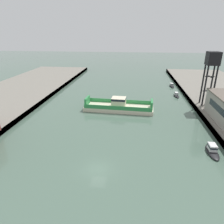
# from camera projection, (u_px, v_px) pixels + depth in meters

# --- Properties ---
(ground_plane) EXTENTS (400.00, 400.00, 0.00)m
(ground_plane) POSITION_uv_depth(u_px,v_px,m) (98.00, 169.00, 32.59)
(ground_plane) COLOR #4C6656
(chain_ferry) EXTENTS (19.46, 6.94, 3.67)m
(chain_ferry) POSITION_uv_depth(u_px,v_px,m) (119.00, 106.00, 56.81)
(chain_ferry) COLOR beige
(chain_ferry) RESTS_ON ground
(moored_boat_near_left) EXTENTS (1.76, 5.56, 1.27)m
(moored_boat_near_left) POSITION_uv_depth(u_px,v_px,m) (172.00, 85.00, 81.55)
(moored_boat_near_left) COLOR black
(moored_boat_near_left) RESTS_ON ground
(moored_boat_near_right) EXTENTS (1.93, 5.46, 1.58)m
(moored_boat_near_right) POSITION_uv_depth(u_px,v_px,m) (212.00, 150.00, 36.90)
(moored_boat_near_right) COLOR black
(moored_boat_near_right) RESTS_ON ground
(moored_boat_mid_left) EXTENTS (1.73, 4.97, 1.32)m
(moored_boat_mid_left) POSITION_uv_depth(u_px,v_px,m) (176.00, 95.00, 69.24)
(moored_boat_mid_left) COLOR black
(moored_boat_mid_left) RESTS_ON ground
(crane_tower) EXTENTS (3.18, 3.18, 14.58)m
(crane_tower) POSITION_uv_depth(u_px,v_px,m) (212.00, 64.00, 53.99)
(crane_tower) COLOR black
(crane_tower) RESTS_ON quay_right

